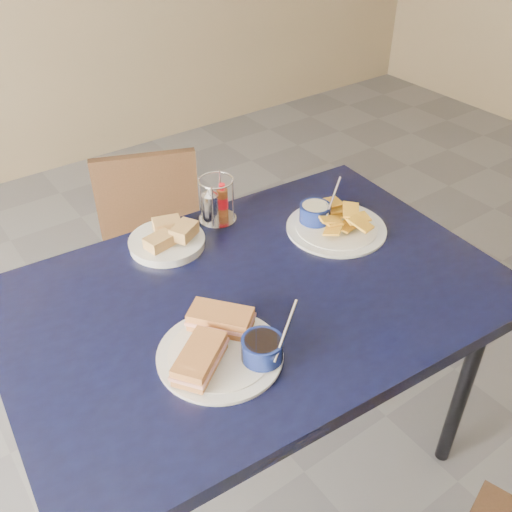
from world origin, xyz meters
TOP-DOWN VIEW (x-y plane):
  - ground at (0.00, 0.00)m, footprint 6.00×6.00m
  - dining_table at (-0.12, 0.11)m, footprint 1.27×0.89m
  - chair_far at (-0.09, 0.82)m, footprint 0.47×0.47m
  - sandwich_plate at (-0.30, -0.03)m, footprint 0.30×0.28m
  - plantain_plate at (0.22, 0.21)m, footprint 0.28×0.28m
  - bread_basket at (-0.20, 0.40)m, footprint 0.20×0.20m
  - condiment_caddy at (-0.02, 0.43)m, footprint 0.11×0.11m

SIDE VIEW (x-z plane):
  - ground at x=0.00m, z-range 0.00..0.00m
  - chair_far at x=-0.09m, z-range 0.06..0.83m
  - dining_table at x=-0.12m, z-range 0.31..1.06m
  - plantain_plate at x=0.22m, z-range 0.71..0.83m
  - bread_basket at x=-0.20m, z-range 0.74..0.81m
  - sandwich_plate at x=-0.30m, z-range 0.72..0.83m
  - condiment_caddy at x=-0.02m, z-range 0.74..0.87m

